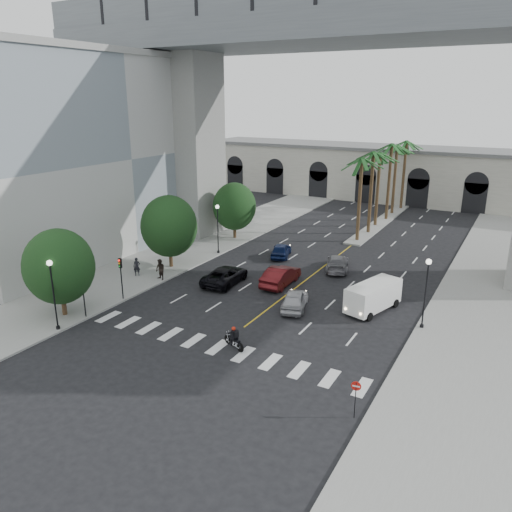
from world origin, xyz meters
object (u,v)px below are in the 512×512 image
(car_b, at_px, (281,276))
(do_not_enter_sign, at_px, (356,392))
(lamp_post_left_near, at_px, (53,289))
(traffic_signal_far, at_px, (121,272))
(car_c, at_px, (225,275))
(car_d, at_px, (337,263))
(pedestrian_a, at_px, (137,267))
(pedestrian_b, at_px, (160,269))
(car_a, at_px, (295,299))
(lamp_post_left_far, at_px, (218,225))
(cargo_van, at_px, (373,296))
(traffic_signal_near, at_px, (83,287))
(car_e, at_px, (281,250))
(lamp_post_right, at_px, (426,288))
(motorcycle_rider, at_px, (234,339))

(car_b, height_order, do_not_enter_sign, do_not_enter_sign)
(lamp_post_left_near, relative_size, traffic_signal_far, 1.47)
(car_c, bearing_deg, do_not_enter_sign, 137.24)
(car_d, height_order, pedestrian_a, pedestrian_a)
(car_c, xyz_separation_m, pedestrian_b, (-5.47, -2.34, 0.35))
(lamp_post_left_near, relative_size, car_c, 0.98)
(car_a, bearing_deg, lamp_post_left_far, -50.92)
(car_c, relative_size, cargo_van, 0.98)
(traffic_signal_near, height_order, cargo_van, traffic_signal_near)
(lamp_post_left_near, distance_m, car_e, 24.35)
(lamp_post_right, distance_m, car_e, 19.66)
(lamp_post_left_far, relative_size, pedestrian_b, 2.77)
(lamp_post_left_far, height_order, traffic_signal_near, lamp_post_left_far)
(lamp_post_right, distance_m, pedestrian_a, 25.66)
(car_d, height_order, car_e, car_e)
(car_d, distance_m, car_e, 6.69)
(cargo_van, bearing_deg, motorcycle_rider, -103.89)
(lamp_post_right, bearing_deg, cargo_van, 160.01)
(car_c, bearing_deg, car_e, -99.27)
(car_d, bearing_deg, lamp_post_left_near, 42.37)
(lamp_post_right, distance_m, do_not_enter_sign, 12.62)
(car_b, bearing_deg, do_not_enter_sign, 126.20)
(do_not_enter_sign, bearing_deg, car_e, 115.46)
(car_d, xyz_separation_m, cargo_van, (5.79, -7.84, 0.51))
(car_b, distance_m, cargo_van, 8.93)
(car_a, distance_m, do_not_enter_sign, 14.36)
(traffic_signal_near, xyz_separation_m, traffic_signal_far, (0.00, 4.00, 0.00))
(traffic_signal_near, relative_size, motorcycle_rider, 1.84)
(lamp_post_left_near, relative_size, do_not_enter_sign, 2.48)
(motorcycle_rider, xyz_separation_m, car_c, (-7.06, 9.94, 0.07))
(pedestrian_a, height_order, do_not_enter_sign, do_not_enter_sign)
(lamp_post_left_near, relative_size, car_b, 1.03)
(motorcycle_rider, distance_m, cargo_van, 12.25)
(lamp_post_left_near, bearing_deg, traffic_signal_far, 89.12)
(lamp_post_left_far, height_order, pedestrian_b, lamp_post_left_far)
(car_e, bearing_deg, car_c, 67.50)
(traffic_signal_near, height_order, motorcycle_rider, traffic_signal_near)
(traffic_signal_near, height_order, car_c, traffic_signal_near)
(lamp_post_left_far, distance_m, motorcycle_rider, 21.23)
(traffic_signal_near, distance_m, pedestrian_a, 9.42)
(pedestrian_b, bearing_deg, car_b, 38.15)
(car_c, height_order, car_e, car_c)
(traffic_signal_far, xyz_separation_m, do_not_enter_sign, (21.80, -5.98, -0.94))
(lamp_post_left_far, distance_m, car_c, 9.22)
(car_a, xyz_separation_m, car_e, (-6.89, 11.49, -0.03))
(lamp_post_left_near, bearing_deg, car_d, 59.99)
(car_b, relative_size, car_e, 1.20)
(car_d, height_order, pedestrian_b, pedestrian_b)
(motorcycle_rider, distance_m, pedestrian_a, 16.86)
(car_a, xyz_separation_m, car_c, (-7.81, 2.01, 0.00))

